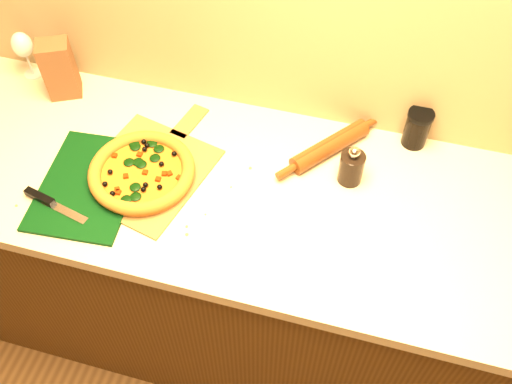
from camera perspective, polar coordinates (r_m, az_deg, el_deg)
name	(u,v)px	position (r m, az deg, el deg)	size (l,w,h in m)	color
cabinet	(279,279)	(1.97, 2.28, -8.73)	(2.80, 0.65, 0.86)	#462B0F
countertop	(284,201)	(1.59, 2.79, -0.88)	(2.84, 0.68, 0.04)	beige
pizza_peel	(149,169)	(1.66, -10.67, 2.30)	(0.39, 0.51, 0.01)	brown
pizza	(142,172)	(1.62, -11.34, 1.96)	(0.30, 0.30, 0.04)	#C67631
cutting_board	(88,185)	(1.66, -16.49, 0.66)	(0.30, 0.38, 0.03)	black
pepper_grinder	(351,167)	(1.59, 9.52, 2.49)	(0.07, 0.07, 0.13)	black
rolling_pin	(330,146)	(1.67, 7.41, 4.57)	(0.26, 0.31, 0.05)	#5E2910
wine_glass	(22,46)	(1.99, -22.33, 13.35)	(0.07, 0.07, 0.16)	silver
paper_bag	(59,69)	(1.89, -19.08, 11.53)	(0.10, 0.08, 0.19)	brown
dark_jar	(417,128)	(1.72, 15.82, 6.17)	(0.08, 0.08, 0.12)	black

